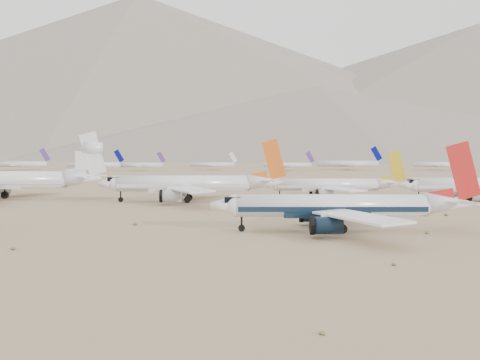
{
  "coord_description": "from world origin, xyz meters",
  "views": [
    {
      "loc": [
        -10.14,
        -105.99,
        15.44
      ],
      "look_at": [
        -9.03,
        55.0,
        7.0
      ],
      "focal_mm": 45.0,
      "sensor_mm": 36.0,
      "label": 1
    }
  ],
  "objects": [
    {
      "name": "mountain_range",
      "position": [
        70.18,
        1648.01,
        190.32
      ],
      "size": [
        7354.0,
        3024.0,
        470.0
      ],
      "color": "slate",
      "rests_on": "ground"
    },
    {
      "name": "distant_storage_row",
      "position": [
        -35.12,
        317.25,
        4.32
      ],
      "size": [
        479.86,
        58.07,
        14.92
      ],
      "color": "silver",
      "rests_on": "ground"
    },
    {
      "name": "row2_orange_tail",
      "position": [
        -23.23,
        67.32,
        5.15
      ],
      "size": [
        51.42,
        50.3,
        18.34
      ],
      "color": "white",
      "rests_on": "ground"
    },
    {
      "name": "row2_gold_tail",
      "position": [
        19.77,
        78.1,
        4.16
      ],
      "size": [
        41.82,
        40.9,
        14.89
      ],
      "color": "white",
      "rests_on": "ground"
    },
    {
      "name": "row2_navy_widebody",
      "position": [
        61.92,
        70.04,
        4.58
      ],
      "size": [
        46.1,
        45.08,
        16.4
      ],
      "color": "white",
      "rests_on": "ground"
    },
    {
      "name": "main_airliner",
      "position": [
        9.86,
        5.33,
        4.64
      ],
      "size": [
        47.83,
        46.72,
        16.88
      ],
      "color": "white",
      "rests_on": "ground"
    },
    {
      "name": "desert_scrub",
      "position": [
        -26.91,
        -24.06,
        0.28
      ],
      "size": [
        219.83,
        121.67,
        0.63
      ],
      "color": "brown",
      "rests_on": "ground"
    },
    {
      "name": "row2_white_trijet",
      "position": [
        -80.05,
        75.87,
        6.0
      ],
      "size": [
        58.53,
        57.2,
        20.74
      ],
      "color": "white",
      "rests_on": "ground"
    },
    {
      "name": "ground",
      "position": [
        0.0,
        0.0,
        0.0
      ],
      "size": [
        7000.0,
        7000.0,
        0.0
      ],
      "primitive_type": "plane",
      "color": "#8B7051",
      "rests_on": "ground"
    }
  ]
}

